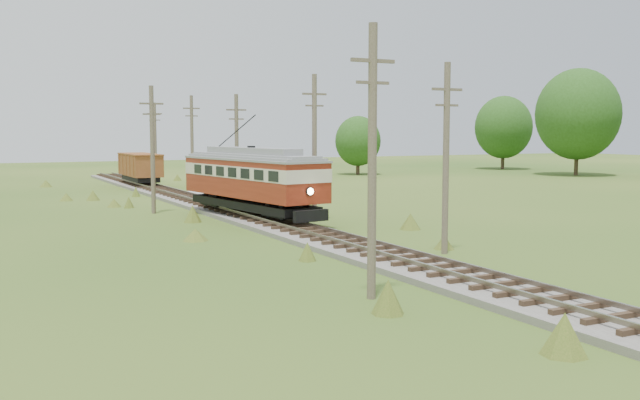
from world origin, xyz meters
TOP-DOWN VIEW (x-y plane):
  - railbed_main at (0.00, 34.00)m, footprint 3.60×96.00m
  - streetcar at (0.00, 33.34)m, footprint 4.79×13.29m
  - gondola at (0.00, 63.53)m, footprint 2.80×8.48m
  - gravel_pile at (2.56, 50.81)m, footprint 3.71×3.94m
  - utility_pole_r_2 at (3.30, 18.00)m, footprint 1.60×0.30m
  - utility_pole_r_3 at (3.20, 31.00)m, footprint 1.60×0.30m
  - utility_pole_r_4 at (3.00, 44.00)m, footprint 1.60×0.30m
  - utility_pole_r_5 at (3.40, 57.00)m, footprint 1.60×0.30m
  - utility_pole_r_6 at (3.20, 70.00)m, footprint 1.60×0.30m
  - utility_pole_l_a at (-4.20, 12.00)m, footprint 1.60×0.30m
  - utility_pole_l_b at (-4.50, 40.00)m, footprint 1.60×0.30m
  - tree_right_4 at (54.00, 58.00)m, footprint 10.50×10.50m
  - tree_right_5 at (56.00, 74.00)m, footprint 8.40×8.40m
  - tree_mid_b at (30.00, 72.00)m, footprint 5.88×5.88m

SIDE VIEW (x-z plane):
  - railbed_main at x=0.00m, z-range -0.09..0.48m
  - gravel_pile at x=2.56m, z-range -0.04..1.31m
  - gondola at x=0.00m, z-range 0.67..3.49m
  - streetcar at x=0.00m, z-range -0.25..5.77m
  - utility_pole_r_4 at x=3.00m, z-range 0.12..8.52m
  - tree_mid_b at x=30.00m, z-range 0.54..8.12m
  - utility_pole_r_2 at x=3.30m, z-range 0.12..8.72m
  - utility_pole_l_b at x=-4.50m, z-range 0.12..8.72m
  - utility_pole_r_6 at x=3.20m, z-range 0.12..8.82m
  - utility_pole_r_5 at x=3.40m, z-range 0.13..9.03m
  - utility_pole_r_3 at x=3.20m, z-range 0.13..9.13m
  - utility_pole_l_a at x=-4.20m, z-range 0.13..9.13m
  - tree_right_5 at x=56.00m, z-range 0.78..11.60m
  - tree_right_4 at x=54.00m, z-range 0.98..14.51m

